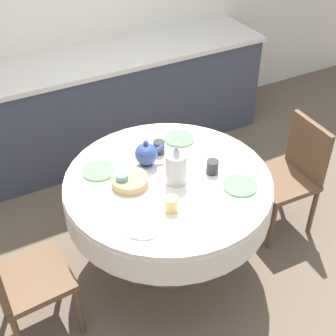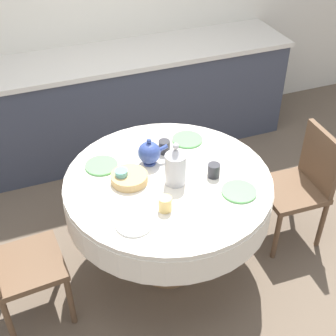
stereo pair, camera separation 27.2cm
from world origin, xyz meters
name	(u,v)px [view 1 (the left image)]	position (x,y,z in m)	size (l,w,h in m)	color
ground_plane	(168,263)	(0.00, 0.00, 0.00)	(12.00, 12.00, 0.00)	brown
kitchen_counter	(85,110)	(0.00, 1.49, 0.45)	(3.24, 0.64, 0.90)	#383D4C
dining_table	(168,195)	(0.00, 0.00, 0.62)	(1.25, 1.25, 0.75)	olive
chair_left	(292,172)	(0.96, -0.04, 0.48)	(0.42, 0.42, 0.85)	brown
chair_right	(18,277)	(-0.96, -0.07, 0.48)	(0.43, 0.43, 0.85)	brown
plate_near_left	(143,226)	(-0.31, -0.30, 0.76)	(0.20, 0.20, 0.01)	white
cup_near_left	(171,204)	(-0.11, -0.25, 0.79)	(0.07, 0.07, 0.09)	#DBB766
plate_near_right	(240,186)	(0.33, -0.26, 0.76)	(0.20, 0.20, 0.01)	#5BA85B
cup_near_right	(212,167)	(0.26, -0.07, 0.79)	(0.07, 0.07, 0.09)	#28282D
plate_far_left	(99,171)	(-0.34, 0.26, 0.76)	(0.20, 0.20, 0.01)	#5BA85B
cup_far_left	(122,180)	(-0.26, 0.07, 0.79)	(0.07, 0.07, 0.09)	#5BA39E
plate_far_right	(179,138)	(0.27, 0.33, 0.76)	(0.20, 0.20, 0.01)	#5BA85B
cup_far_right	(159,147)	(0.08, 0.26, 0.79)	(0.07, 0.07, 0.09)	#28282D
coffee_carafe	(176,166)	(0.03, -0.04, 0.87)	(0.12, 0.12, 0.28)	#B2B2B7
teapot	(146,154)	(-0.05, 0.18, 0.83)	(0.19, 0.14, 0.18)	#33478E
bread_basket	(130,181)	(-0.22, 0.06, 0.77)	(0.22, 0.22, 0.05)	tan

